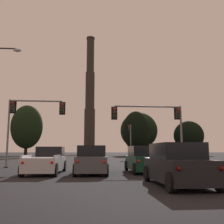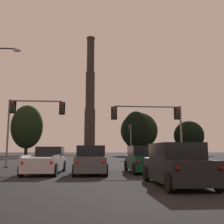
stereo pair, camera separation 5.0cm
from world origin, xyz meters
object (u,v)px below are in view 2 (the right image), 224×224
(suv_right_lane_front, at_px, (143,160))
(pickup_truck_left_lane_front, at_px, (46,161))
(suv_right_lane_second, at_px, (176,165))
(traffic_light_overhead_right, at_px, (157,119))
(smokestack, at_px, (90,107))
(traffic_light_far_right, at_px, (130,136))
(suv_center_lane_front, at_px, (91,160))
(traffic_light_overhead_left, at_px, (27,115))

(suv_right_lane_front, distance_m, pickup_truck_left_lane_front, 6.73)
(suv_right_lane_second, height_order, traffic_light_overhead_right, traffic_light_overhead_right)
(suv_right_lane_second, distance_m, smokestack, 102.53)
(pickup_truck_left_lane_front, height_order, traffic_light_overhead_right, traffic_light_overhead_right)
(smokestack, bearing_deg, traffic_light_overhead_right, -85.84)
(pickup_truck_left_lane_front, bearing_deg, suv_right_lane_front, 2.78)
(suv_right_lane_second, bearing_deg, pickup_truck_left_lane_front, 133.82)
(suv_right_lane_front, relative_size, pickup_truck_left_lane_front, 0.88)
(suv_right_lane_second, relative_size, traffic_light_far_right, 0.75)
(suv_center_lane_front, xyz_separation_m, smokestack, (-0.18, 94.27, 19.53))
(suv_right_lane_second, distance_m, suv_center_lane_front, 7.33)
(suv_right_lane_front, xyz_separation_m, traffic_light_overhead_left, (-9.66, 6.27, 3.92))
(suv_right_lane_front, distance_m, suv_right_lane_second, 7.14)
(traffic_light_far_right, bearing_deg, smokestack, 97.03)
(suv_right_lane_front, height_order, traffic_light_overhead_left, traffic_light_overhead_left)
(traffic_light_overhead_left, bearing_deg, traffic_light_far_right, 61.12)
(suv_right_lane_front, distance_m, traffic_light_overhead_left, 12.17)
(suv_right_lane_front, distance_m, traffic_light_far_right, 31.22)
(traffic_light_overhead_left, distance_m, smokestack, 88.74)
(pickup_truck_left_lane_front, bearing_deg, smokestack, 89.58)
(traffic_light_far_right, bearing_deg, traffic_light_overhead_right, -92.98)
(traffic_light_far_right, relative_size, smokestack, 0.13)
(pickup_truck_left_lane_front, distance_m, suv_right_lane_second, 9.72)
(suv_right_lane_front, height_order, traffic_light_overhead_right, traffic_light_overhead_right)
(pickup_truck_left_lane_front, bearing_deg, traffic_light_far_right, 72.45)
(pickup_truck_left_lane_front, distance_m, traffic_light_overhead_right, 11.42)
(suv_center_lane_front, bearing_deg, traffic_light_overhead_right, 46.50)
(pickup_truck_left_lane_front, relative_size, traffic_light_overhead_left, 0.88)
(suv_right_lane_front, relative_size, suv_center_lane_front, 0.99)
(traffic_light_far_right, bearing_deg, pickup_truck_left_lane_front, -108.88)
(traffic_light_overhead_right, height_order, smokestack, smokestack)
(suv_right_lane_second, height_order, traffic_light_far_right, traffic_light_far_right)
(traffic_light_far_right, bearing_deg, traffic_light_overhead_left, -118.88)
(suv_right_lane_second, xyz_separation_m, traffic_light_far_right, (3.81, 37.93, 3.37))
(suv_right_lane_second, bearing_deg, suv_center_lane_front, 120.25)
(suv_right_lane_second, relative_size, smokestack, 0.09)
(traffic_light_overhead_right, bearing_deg, traffic_light_far_right, 87.02)
(suv_center_lane_front, xyz_separation_m, traffic_light_overhead_right, (6.22, 6.24, 3.57))
(suv_right_lane_second, relative_size, suv_center_lane_front, 0.99)
(suv_center_lane_front, distance_m, traffic_light_overhead_right, 9.51)
(pickup_truck_left_lane_front, distance_m, traffic_light_overhead_left, 8.14)
(traffic_light_overhead_left, bearing_deg, suv_right_lane_front, -32.98)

